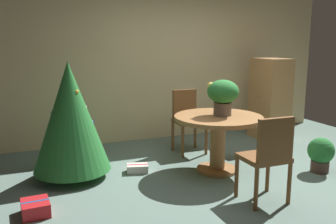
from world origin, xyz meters
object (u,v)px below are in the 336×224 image
Objects in this scene: round_dining_table at (218,130)px; holiday_tree at (70,117)px; gift_box_red at (36,208)px; potted_plant at (321,153)px; gift_box_cream at (137,168)px; wooden_chair_far at (187,117)px; wooden_chair_near at (268,154)px; flower_vase at (223,94)px; wooden_cabinet at (270,99)px.

holiday_tree is at bearing 165.26° from round_dining_table.
gift_box_red is 3.48m from potted_plant.
potted_plant is at bearing -21.40° from gift_box_cream.
wooden_chair_far reaches higher than gift_box_cream.
round_dining_table is 3.64× the size of gift_box_red.
round_dining_table is 1.21× the size of wooden_chair_near.
wooden_chair_near reaches higher than gift_box_red.
round_dining_table is 1.15m from gift_box_cream.
wooden_chair_near is 1.76m from gift_box_cream.
flower_vase is 1.50× the size of gift_box_cream.
wooden_chair_near is 2.39m from gift_box_red.
flower_vase is 1.00× the size of potted_plant.
wooden_chair_far reaches higher than potted_plant.
potted_plant is (3.48, -0.11, 0.18)m from gift_box_red.
wooden_cabinet is at bearing 75.61° from potted_plant.
wooden_chair_far is 1.93m from potted_plant.
potted_plant is at bearing -104.39° from wooden_cabinet.
wooden_cabinet is at bearing 34.93° from flower_vase.
flower_vase is (0.06, 0.02, 0.46)m from round_dining_table.
wooden_chair_near is 3.06× the size of gift_box_cream.
wooden_cabinet is (1.58, 1.10, -0.32)m from flower_vase.
round_dining_table is 2.47× the size of flower_vase.
flower_vase is at bearing -86.13° from wooden_chair_far.
gift_box_red is 0.22× the size of wooden_cabinet.
potted_plant is at bearing -50.38° from wooden_chair_far.
gift_box_red is at bearing 178.22° from potted_plant.
wooden_chair_far is at bearing 31.69° from gift_box_cream.
flower_vase is 0.49× the size of wooden_chair_far.
wooden_chair_far is 1.86m from holiday_tree.
flower_vase reaches higher than wooden_chair_far.
potted_plant is (2.21, -0.86, 0.20)m from gift_box_cream.
flower_vase is at bearing -16.93° from gift_box_cream.
gift_box_red is (-1.27, -0.76, 0.02)m from gift_box_cream.
wooden_chair_far is at bearing 14.93° from holiday_tree.
gift_box_cream is 2.38m from potted_plant.
round_dining_table is 3.70× the size of gift_box_cream.
holiday_tree is 1.04× the size of wooden_cabinet.
round_dining_table is at bearing -18.78° from gift_box_cream.
wooden_chair_near is at bearing -40.19° from holiday_tree.
wooden_cabinet is 3.04× the size of potted_plant.
wooden_cabinet is at bearing 6.08° from wooden_chair_far.
potted_plant reaches higher than gift_box_red.
flower_vase is at bearing -13.78° from holiday_tree.
wooden_cabinet reaches higher than flower_vase.
wooden_chair_near is (-0.06, -1.05, -0.48)m from flower_vase.
wooden_chair_near is at bearing -90.00° from round_dining_table.
holiday_tree is 1.08m from gift_box_cream.
gift_box_red reaches higher than gift_box_cream.
round_dining_table is 0.78× the size of holiday_tree.
round_dining_table is 1.20× the size of wooden_chair_far.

